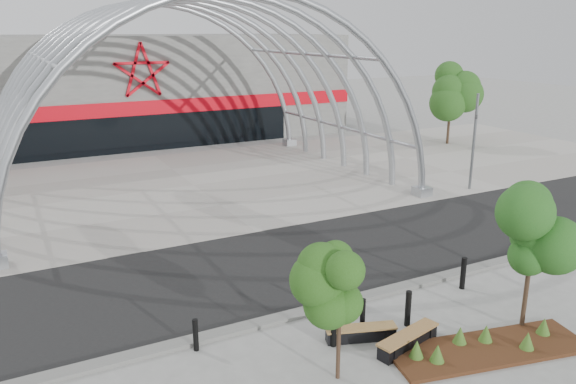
% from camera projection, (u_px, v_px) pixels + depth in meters
% --- Properties ---
extents(ground, '(140.00, 140.00, 0.00)m').
position_uv_depth(ground, '(345.00, 299.00, 18.25)').
color(ground, gray).
rests_on(ground, ground).
extents(road, '(140.00, 7.00, 0.02)m').
position_uv_depth(road, '(294.00, 261.00, 21.23)').
color(road, black).
rests_on(road, ground).
extents(forecourt, '(60.00, 17.00, 0.04)m').
position_uv_depth(forecourt, '(194.00, 185.00, 31.45)').
color(forecourt, '#A59F96').
rests_on(forecourt, ground).
extents(kerb, '(60.00, 0.50, 0.12)m').
position_uv_depth(kerb, '(349.00, 301.00, 18.02)').
color(kerb, slate).
rests_on(kerb, ground).
extents(arena_building, '(34.00, 15.24, 8.00)m').
position_uv_depth(arena_building, '(121.00, 86.00, 45.63)').
color(arena_building, slate).
rests_on(arena_building, ground).
extents(vault_canopy, '(20.80, 15.80, 20.36)m').
position_uv_depth(vault_canopy, '(194.00, 185.00, 31.45)').
color(vault_canopy, '#A5AAB0').
rests_on(vault_canopy, ground).
extents(planting_bed, '(5.78, 2.81, 0.59)m').
position_uv_depth(planting_bed, '(486.00, 346.00, 15.29)').
color(planting_bed, '#3A1A0D').
rests_on(planting_bed, ground).
extents(signal_pole, '(0.41, 0.72, 5.21)m').
position_uv_depth(signal_pole, '(474.00, 140.00, 29.98)').
color(signal_pole, slate).
rests_on(signal_pole, ground).
extents(street_tree_0, '(1.47, 1.47, 3.34)m').
position_uv_depth(street_tree_0, '(340.00, 291.00, 13.46)').
color(street_tree_0, '#342217').
rests_on(street_tree_0, ground).
extents(street_tree_1, '(1.69, 1.69, 3.99)m').
position_uv_depth(street_tree_1, '(533.00, 237.00, 15.69)').
color(street_tree_1, '#332519').
rests_on(street_tree_1, ground).
extents(bench_0, '(2.05, 1.07, 0.42)m').
position_uv_depth(bench_0, '(361.00, 333.00, 15.79)').
color(bench_0, black).
rests_on(bench_0, ground).
extents(bench_1, '(2.24, 0.98, 0.46)m').
position_uv_depth(bench_1, '(408.00, 341.00, 15.38)').
color(bench_1, black).
rests_on(bench_1, ground).
extents(bollard_0, '(0.15, 0.15, 0.93)m').
position_uv_depth(bollard_0, '(196.00, 335.00, 15.21)').
color(bollard_0, black).
rests_on(bollard_0, ground).
extents(bollard_1, '(0.16, 0.16, 0.97)m').
position_uv_depth(bollard_1, '(363.00, 314.00, 16.28)').
color(bollard_1, black).
rests_on(bollard_1, ground).
extents(bollard_2, '(0.16, 0.16, 1.02)m').
position_uv_depth(bollard_2, '(334.00, 329.00, 15.41)').
color(bollard_2, black).
rests_on(bollard_2, ground).
extents(bollard_3, '(0.18, 0.18, 1.11)m').
position_uv_depth(bollard_3, '(408.00, 308.00, 16.48)').
color(bollard_3, black).
rests_on(bollard_3, ground).
extents(bollard_4, '(0.18, 0.18, 1.12)m').
position_uv_depth(bollard_4, '(463.00, 273.00, 18.84)').
color(bollard_4, black).
rests_on(bollard_4, ground).
extents(bg_tree_1, '(2.70, 2.70, 5.91)m').
position_uv_depth(bg_tree_1, '(452.00, 88.00, 41.69)').
color(bg_tree_1, '#302216').
rests_on(bg_tree_1, ground).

